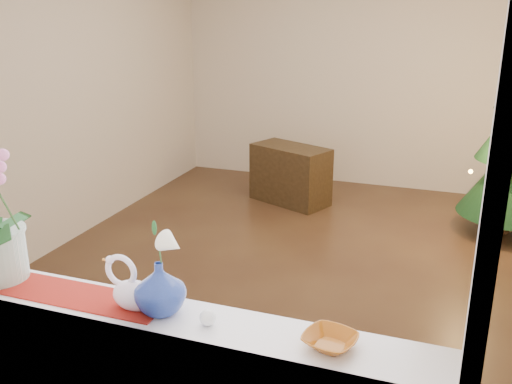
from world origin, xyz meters
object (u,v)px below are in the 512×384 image
at_px(blue_vase, 160,284).
at_px(paperweight, 208,317).
at_px(amber_dish, 330,342).
at_px(side_table, 290,175).
at_px(swan, 133,284).

bearing_deg(blue_vase, paperweight, -6.29).
distance_m(amber_dish, side_table, 4.20).
bearing_deg(swan, blue_vase, 24.96).
bearing_deg(side_table, blue_vase, -57.72).
xyz_separation_m(paperweight, amber_dish, (0.45, 0.02, -0.01)).
distance_m(swan, blue_vase, 0.11).
height_order(blue_vase, side_table, blue_vase).
relative_size(swan, amber_dish, 1.57).
distance_m(blue_vase, side_table, 4.05).
height_order(blue_vase, paperweight, blue_vase).
bearing_deg(paperweight, blue_vase, 173.71).
height_order(swan, blue_vase, blue_vase).
bearing_deg(swan, paperweight, 17.19).
height_order(amber_dish, side_table, amber_dish).
bearing_deg(blue_vase, swan, -174.45).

